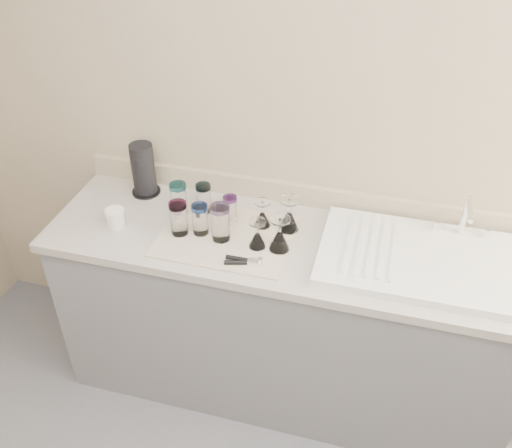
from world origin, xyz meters
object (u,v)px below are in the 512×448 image
(tumbler_purple, at_px, (230,209))
(tumbler_cyan, at_px, (204,198))
(tumbler_blue, at_px, (200,219))
(goblet_back_right, at_px, (289,219))
(can_opener, at_px, (244,261))
(paper_towel_roll, at_px, (143,170))
(goblet_front_left, at_px, (257,238))
(goblet_front_right, at_px, (279,239))
(tumbler_lavender, at_px, (220,223))
(sink_unit, at_px, (424,259))
(white_mug, at_px, (115,217))
(tumbler_teal, at_px, (179,198))
(tumbler_magenta, at_px, (179,218))
(goblet_back_left, at_px, (262,217))

(tumbler_purple, bearing_deg, tumbler_cyan, 164.31)
(tumbler_blue, height_order, goblet_back_right, goblet_back_right)
(can_opener, distance_m, paper_towel_roll, 0.71)
(goblet_front_left, bearing_deg, paper_towel_roll, 156.79)
(tumbler_purple, relative_size, goblet_front_right, 0.81)
(tumbler_lavender, xyz_separation_m, paper_towel_roll, (-0.45, 0.25, 0.03))
(sink_unit, xyz_separation_m, goblet_front_left, (-0.66, -0.08, 0.03))
(can_opener, xyz_separation_m, white_mug, (-0.61, 0.11, 0.02))
(tumbler_teal, height_order, goblet_front_left, tumbler_teal)
(tumbler_teal, bearing_deg, tumbler_blue, -39.31)
(tumbler_teal, relative_size, tumbler_magenta, 0.98)
(goblet_front_right, height_order, can_opener, goblet_front_right)
(tumbler_teal, xyz_separation_m, tumbler_magenta, (0.05, -0.14, 0.00))
(tumbler_teal, relative_size, tumbler_cyan, 1.08)
(tumbler_magenta, bearing_deg, goblet_back_left, 23.84)
(tumbler_lavender, bearing_deg, goblet_back_right, 28.31)
(can_opener, bearing_deg, tumbler_teal, 145.07)
(goblet_back_left, relative_size, goblet_front_left, 0.98)
(can_opener, bearing_deg, goblet_front_right, 47.73)
(tumbler_lavender, height_order, goblet_back_right, tumbler_lavender)
(tumbler_cyan, xyz_separation_m, white_mug, (-0.34, -0.19, -0.04))
(paper_towel_roll, bearing_deg, goblet_back_right, -9.05)
(tumbler_cyan, distance_m, white_mug, 0.39)
(goblet_back_left, relative_size, can_opener, 0.82)
(tumbler_cyan, relative_size, white_mug, 1.13)
(tumbler_lavender, relative_size, paper_towel_roll, 0.64)
(goblet_back_left, distance_m, paper_towel_roll, 0.61)
(tumbler_cyan, relative_size, tumbler_lavender, 0.84)
(tumbler_teal, height_order, goblet_back_left, tumbler_teal)
(tumbler_teal, relative_size, tumbler_blue, 1.07)
(tumbler_purple, xyz_separation_m, goblet_front_right, (0.25, -0.13, -0.01))
(white_mug, xyz_separation_m, paper_towel_roll, (0.02, 0.27, 0.08))
(paper_towel_roll, bearing_deg, tumbler_teal, -29.15)
(tumbler_cyan, height_order, can_opener, tumbler_cyan)
(goblet_back_left, relative_size, white_mug, 1.03)
(goblet_back_left, distance_m, white_mug, 0.63)
(sink_unit, bearing_deg, tumbler_blue, -176.76)
(tumbler_purple, distance_m, white_mug, 0.50)
(sink_unit, relative_size, tumbler_cyan, 6.03)
(tumbler_cyan, height_order, goblet_front_left, tumbler_cyan)
(tumbler_teal, relative_size, goblet_front_left, 1.17)
(sink_unit, relative_size, tumbler_lavender, 5.08)
(tumbler_teal, height_order, tumbler_cyan, tumbler_teal)
(tumbler_lavender, height_order, can_opener, tumbler_lavender)
(tumbler_blue, distance_m, tumbler_lavender, 0.10)
(sink_unit, distance_m, white_mug, 1.30)
(tumbler_purple, bearing_deg, tumbler_magenta, -141.95)
(tumbler_teal, relative_size, goblet_back_left, 1.19)
(sink_unit, distance_m, tumbler_purple, 0.83)
(goblet_front_right, bearing_deg, tumbler_blue, 176.95)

